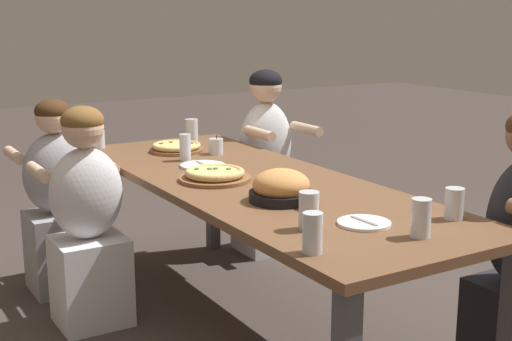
{
  "coord_description": "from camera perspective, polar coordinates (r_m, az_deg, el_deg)",
  "views": [
    {
      "loc": [
        2.8,
        -1.68,
        1.54
      ],
      "look_at": [
        0.0,
        0.0,
        0.8
      ],
      "focal_mm": 50.0,
      "sensor_mm": 36.0,
      "label": 1
    }
  ],
  "objects": [
    {
      "name": "diner_near_left",
      "position": [
        4.09,
        -15.57,
        -2.69
      ],
      "size": [
        0.51,
        0.4,
        1.08
      ],
      "rotation": [
        0.0,
        0.0,
        1.57
      ],
      "color": "#99999E",
      "rests_on": "ground"
    },
    {
      "name": "dining_table",
      "position": [
        3.38,
        -0.0,
        -2.0
      ],
      "size": [
        2.5,
        0.89,
        0.75
      ],
      "color": "brown",
      "rests_on": "ground"
    },
    {
      "name": "drinking_glass_a",
      "position": [
        4.36,
        -5.17,
        3.08
      ],
      "size": [
        0.08,
        0.08,
        0.14
      ],
      "color": "silver",
      "rests_on": "dining_table"
    },
    {
      "name": "drinking_glass_d",
      "position": [
        2.84,
        15.57,
        -2.72
      ],
      "size": [
        0.07,
        0.07,
        0.12
      ],
      "color": "silver",
      "rests_on": "dining_table"
    },
    {
      "name": "drinking_glass_e",
      "position": [
        2.58,
        13.06,
        -3.73
      ],
      "size": [
        0.07,
        0.07,
        0.14
      ],
      "color": "silver",
      "rests_on": "dining_table"
    },
    {
      "name": "pizza_board_main",
      "position": [
        4.07,
        -6.38,
        1.86
      ],
      "size": [
        0.3,
        0.3,
        0.05
      ],
      "color": "brown",
      "rests_on": "dining_table"
    },
    {
      "name": "diner_far_left",
      "position": [
        4.57,
        0.78,
        0.17
      ],
      "size": [
        0.51,
        0.4,
        1.18
      ],
      "rotation": [
        0.0,
        0.0,
        -1.57
      ],
      "color": "silver",
      "rests_on": "ground"
    },
    {
      "name": "drinking_glass_c",
      "position": [
        4.25,
        -12.44,
        2.47
      ],
      "size": [
        0.07,
        0.07,
        0.11
      ],
      "color": "silver",
      "rests_on": "dining_table"
    },
    {
      "name": "empty_plate_a",
      "position": [
        2.71,
        8.64,
        -4.17
      ],
      "size": [
        0.2,
        0.2,
        0.02
      ],
      "color": "white",
      "rests_on": "dining_table"
    },
    {
      "name": "diner_near_midleft",
      "position": [
        3.6,
        -13.31,
        -4.31
      ],
      "size": [
        0.51,
        0.4,
        1.1
      ],
      "rotation": [
        0.0,
        0.0,
        1.57
      ],
      "color": "silver",
      "rests_on": "ground"
    },
    {
      "name": "skillet_bowl",
      "position": [
        2.99,
        2.04,
        -1.41
      ],
      "size": [
        0.4,
        0.27,
        0.14
      ],
      "color": "black",
      "rests_on": "dining_table"
    },
    {
      "name": "drinking_glass_b",
      "position": [
        2.61,
        4.25,
        -3.22
      ],
      "size": [
        0.08,
        0.08,
        0.14
      ],
      "color": "silver",
      "rests_on": "dining_table"
    },
    {
      "name": "ground_plane",
      "position": [
        3.61,
        -0.0,
        -12.53
      ],
      "size": [
        18.0,
        18.0,
        0.0
      ],
      "primitive_type": "plane",
      "color": "#423833",
      "rests_on": "ground"
    },
    {
      "name": "empty_plate_b",
      "position": [
        3.67,
        -4.3,
        0.4
      ],
      "size": [
        0.23,
        0.23,
        0.02
      ],
      "color": "white",
      "rests_on": "dining_table"
    },
    {
      "name": "pizza_board_second",
      "position": [
        3.37,
        -3.31,
        -0.35
      ],
      "size": [
        0.34,
        0.34,
        0.05
      ],
      "color": "brown",
      "rests_on": "dining_table"
    },
    {
      "name": "drinking_glass_f",
      "position": [
        2.37,
        4.54,
        -5.21
      ],
      "size": [
        0.07,
        0.07,
        0.14
      ],
      "color": "silver",
      "rests_on": "dining_table"
    },
    {
      "name": "drinking_glass_g",
      "position": [
        3.82,
        -5.68,
        1.71
      ],
      "size": [
        0.06,
        0.06,
        0.14
      ],
      "color": "silver",
      "rests_on": "dining_table"
    },
    {
      "name": "cocktail_glass_blue",
      "position": [
        3.99,
        -3.23,
        1.88
      ],
      "size": [
        0.08,
        0.08,
        0.11
      ],
      "color": "silver",
      "rests_on": "dining_table"
    }
  ]
}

